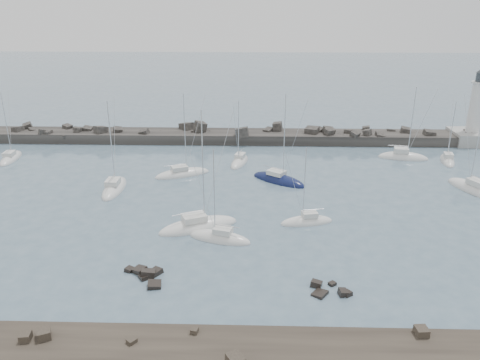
{
  "coord_description": "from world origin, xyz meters",
  "views": [
    {
      "loc": [
        6.52,
        -47.02,
        24.89
      ],
      "look_at": [
        4.81,
        12.0,
        2.14
      ],
      "focal_mm": 35.0,
      "sensor_mm": 36.0,
      "label": 1
    }
  ],
  "objects_px": {
    "sailboat_10": "(473,190)",
    "sailboat_5": "(220,238)",
    "sailboat_3": "(114,189)",
    "sailboat_8": "(279,180)",
    "sailboat_13": "(403,158)",
    "sailboat_1": "(11,159)",
    "sailboat_9": "(307,222)",
    "lighthouse": "(473,127)",
    "sailboat_6": "(240,162)",
    "sailboat_7": "(198,227)",
    "sailboat_4": "(182,174)",
    "sailboat_12": "(447,161)"
  },
  "relations": [
    {
      "from": "sailboat_4",
      "to": "sailboat_6",
      "type": "distance_m",
      "value": 10.37
    },
    {
      "from": "sailboat_4",
      "to": "sailboat_12",
      "type": "height_order",
      "value": "sailboat_4"
    },
    {
      "from": "sailboat_1",
      "to": "sailboat_3",
      "type": "relative_size",
      "value": 0.89
    },
    {
      "from": "sailboat_8",
      "to": "sailboat_13",
      "type": "bearing_deg",
      "value": 27.6
    },
    {
      "from": "sailboat_1",
      "to": "lighthouse",
      "type": "bearing_deg",
      "value": 8.4
    },
    {
      "from": "sailboat_1",
      "to": "sailboat_12",
      "type": "xyz_separation_m",
      "value": [
        72.57,
        0.94,
        0.01
      ]
    },
    {
      "from": "sailboat_10",
      "to": "sailboat_5",
      "type": "bearing_deg",
      "value": -156.07
    },
    {
      "from": "sailboat_9",
      "to": "sailboat_10",
      "type": "bearing_deg",
      "value": 23.99
    },
    {
      "from": "sailboat_3",
      "to": "sailboat_5",
      "type": "bearing_deg",
      "value": -41.79
    },
    {
      "from": "sailboat_5",
      "to": "sailboat_12",
      "type": "distance_m",
      "value": 45.29
    },
    {
      "from": "sailboat_9",
      "to": "sailboat_3",
      "type": "bearing_deg",
      "value": 159.4
    },
    {
      "from": "sailboat_6",
      "to": "sailboat_10",
      "type": "height_order",
      "value": "sailboat_10"
    },
    {
      "from": "sailboat_5",
      "to": "sailboat_7",
      "type": "height_order",
      "value": "sailboat_7"
    },
    {
      "from": "sailboat_3",
      "to": "sailboat_10",
      "type": "height_order",
      "value": "sailboat_10"
    },
    {
      "from": "sailboat_5",
      "to": "sailboat_12",
      "type": "relative_size",
      "value": 1.06
    },
    {
      "from": "sailboat_1",
      "to": "sailboat_4",
      "type": "xyz_separation_m",
      "value": [
        29.75,
        -6.65,
        0.0
      ]
    },
    {
      "from": "sailboat_9",
      "to": "sailboat_6",
      "type": "bearing_deg",
      "value": 111.78
    },
    {
      "from": "sailboat_6",
      "to": "sailboat_8",
      "type": "height_order",
      "value": "sailboat_8"
    },
    {
      "from": "sailboat_4",
      "to": "sailboat_6",
      "type": "relative_size",
      "value": 1.19
    },
    {
      "from": "lighthouse",
      "to": "sailboat_8",
      "type": "bearing_deg",
      "value": -150.44
    },
    {
      "from": "sailboat_5",
      "to": "sailboat_8",
      "type": "height_order",
      "value": "sailboat_8"
    },
    {
      "from": "sailboat_7",
      "to": "sailboat_4",
      "type": "bearing_deg",
      "value": 104.16
    },
    {
      "from": "sailboat_1",
      "to": "sailboat_6",
      "type": "xyz_separation_m",
      "value": [
        38.31,
        -0.81,
        0.01
      ]
    },
    {
      "from": "sailboat_1",
      "to": "sailboat_9",
      "type": "distance_m",
      "value": 52.15
    },
    {
      "from": "sailboat_3",
      "to": "sailboat_13",
      "type": "xyz_separation_m",
      "value": [
        44.66,
        15.18,
        0.01
      ]
    },
    {
      "from": "sailboat_7",
      "to": "sailboat_9",
      "type": "xyz_separation_m",
      "value": [
        12.83,
        1.65,
        -0.01
      ]
    },
    {
      "from": "sailboat_6",
      "to": "sailboat_13",
      "type": "height_order",
      "value": "sailboat_13"
    },
    {
      "from": "lighthouse",
      "to": "sailboat_1",
      "type": "relative_size",
      "value": 1.22
    },
    {
      "from": "sailboat_5",
      "to": "sailboat_8",
      "type": "bearing_deg",
      "value": 67.92
    },
    {
      "from": "sailboat_1",
      "to": "sailboat_3",
      "type": "distance_m",
      "value": 24.66
    },
    {
      "from": "sailboat_5",
      "to": "sailboat_7",
      "type": "distance_m",
      "value": 3.92
    },
    {
      "from": "sailboat_8",
      "to": "sailboat_10",
      "type": "relative_size",
      "value": 1.0
    },
    {
      "from": "sailboat_1",
      "to": "sailboat_10",
      "type": "distance_m",
      "value": 72.29
    },
    {
      "from": "sailboat_1",
      "to": "sailboat_13",
      "type": "height_order",
      "value": "sailboat_13"
    },
    {
      "from": "sailboat_6",
      "to": "sailboat_10",
      "type": "relative_size",
      "value": 0.81
    },
    {
      "from": "sailboat_3",
      "to": "sailboat_10",
      "type": "bearing_deg",
      "value": 1.22
    },
    {
      "from": "sailboat_10",
      "to": "lighthouse",
      "type": "bearing_deg",
      "value": 67.88
    },
    {
      "from": "sailboat_3",
      "to": "sailboat_5",
      "type": "distance_m",
      "value": 21.29
    },
    {
      "from": "sailboat_3",
      "to": "sailboat_7",
      "type": "xyz_separation_m",
      "value": [
        13.12,
        -11.4,
        -0.0
      ]
    },
    {
      "from": "sailboat_3",
      "to": "sailboat_9",
      "type": "height_order",
      "value": "sailboat_3"
    },
    {
      "from": "sailboat_6",
      "to": "sailboat_5",
      "type": "bearing_deg",
      "value": -93.0
    },
    {
      "from": "sailboat_10",
      "to": "sailboat_13",
      "type": "bearing_deg",
      "value": 111.66
    },
    {
      "from": "lighthouse",
      "to": "sailboat_10",
      "type": "distance_m",
      "value": 25.76
    },
    {
      "from": "sailboat_1",
      "to": "sailboat_5",
      "type": "height_order",
      "value": "sailboat_1"
    },
    {
      "from": "sailboat_5",
      "to": "sailboat_8",
      "type": "xyz_separation_m",
      "value": [
        7.37,
        18.18,
        -0.0
      ]
    },
    {
      "from": "lighthouse",
      "to": "sailboat_13",
      "type": "height_order",
      "value": "lighthouse"
    },
    {
      "from": "sailboat_13",
      "to": "lighthouse",
      "type": "bearing_deg",
      "value": 32.19
    },
    {
      "from": "sailboat_5",
      "to": "sailboat_9",
      "type": "height_order",
      "value": "sailboat_5"
    },
    {
      "from": "lighthouse",
      "to": "sailboat_3",
      "type": "height_order",
      "value": "lighthouse"
    },
    {
      "from": "sailboat_1",
      "to": "sailboat_6",
      "type": "bearing_deg",
      "value": -1.21
    }
  ]
}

